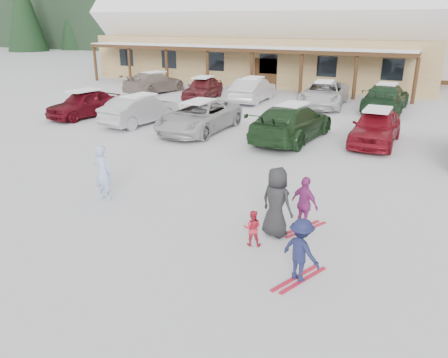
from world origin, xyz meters
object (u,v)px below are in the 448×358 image
at_px(child_navy, 301,250).
at_px(parked_car_9, 253,90).
at_px(toddler_red, 252,228).
at_px(parked_car_7, 154,83).
at_px(parked_car_0, 84,104).
at_px(parked_car_2, 199,116).
at_px(child_magenta, 305,204).
at_px(parked_car_3, 292,122).
at_px(adult_skier, 103,173).
at_px(parked_car_11, 386,98).
at_px(day_lodge, 266,32).
at_px(parked_car_1, 140,110).
at_px(parked_car_4, 376,127).
at_px(parked_car_8, 203,88).
at_px(parked_car_10, 324,94).
at_px(bystander_dark, 276,202).

xyz_separation_m(child_navy, parked_car_9, (-8.62, 18.30, 0.09)).
distance_m(toddler_red, parked_car_7, 23.12).
relative_size(parked_car_0, parked_car_2, 0.82).
bearing_deg(parked_car_0, toddler_red, -25.63).
height_order(child_magenta, parked_car_3, parked_car_3).
bearing_deg(adult_skier, child_navy, 169.38).
relative_size(parked_car_3, parked_car_11, 1.01).
bearing_deg(parked_car_0, day_lodge, 89.98).
xyz_separation_m(day_lodge, parked_car_9, (3.43, -10.84, -3.19)).
bearing_deg(child_magenta, toddler_red, 83.91).
xyz_separation_m(adult_skier, parked_car_1, (-4.98, 8.49, -0.11)).
xyz_separation_m(parked_car_2, parked_car_4, (7.66, 1.33, 0.02)).
bearing_deg(parked_car_4, parked_car_8, 151.35).
xyz_separation_m(parked_car_3, parked_car_7, (-12.79, 8.21, -0.05)).
xyz_separation_m(parked_car_0, parked_car_8, (2.93, 7.76, -0.00)).
xyz_separation_m(child_navy, parked_car_11, (-0.72, 18.86, 0.10)).
bearing_deg(parked_car_7, toddler_red, 139.42).
relative_size(parked_car_1, parked_car_4, 1.01).
distance_m(adult_skier, parked_car_9, 16.91).
height_order(child_magenta, parked_car_9, parked_car_9).
bearing_deg(parked_car_3, adult_skier, 77.80).
relative_size(parked_car_9, parked_car_10, 0.86).
bearing_deg(parked_car_0, bystander_dark, -22.91).
bearing_deg(parked_car_7, parked_car_1, 129.87).
relative_size(bystander_dark, parked_car_9, 0.37).
bearing_deg(adult_skier, parked_car_11, -104.54).
bearing_deg(parked_car_10, parked_car_4, -66.81).
distance_m(day_lodge, parked_car_8, 11.74).
relative_size(parked_car_2, parked_car_11, 0.97).
height_order(child_magenta, bystander_dark, bystander_dark).
distance_m(parked_car_3, parked_car_9, 9.41).
distance_m(parked_car_0, parked_car_8, 8.29).
bearing_deg(parked_car_3, bystander_dark, 110.60).
bearing_deg(parked_car_7, parked_car_10, -170.02).
relative_size(adult_skier, parked_car_8, 0.40).
distance_m(parked_car_2, parked_car_9, 8.37).
bearing_deg(parked_car_1, child_magenta, 150.56).
relative_size(parked_car_7, parked_car_10, 0.94).
bearing_deg(child_magenta, parked_car_7, -19.22).
distance_m(toddler_red, parked_car_8, 19.96).
xyz_separation_m(parked_car_0, parked_car_4, (14.73, 1.20, 0.02)).
bearing_deg(child_magenta, parked_car_10, -50.61).
xyz_separation_m(parked_car_2, parked_car_10, (3.62, 8.78, 0.03)).
distance_m(bystander_dark, parked_car_11, 17.23).
bearing_deg(child_navy, day_lodge, -45.13).
distance_m(parked_car_9, parked_car_10, 4.41).
relative_size(parked_car_0, parked_car_7, 0.84).
bearing_deg(parked_car_0, parked_car_3, 9.99).
xyz_separation_m(toddler_red, parked_car_7, (-14.91, 17.67, 0.29)).
xyz_separation_m(child_magenta, parked_car_7, (-15.75, 16.38, 0.03)).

